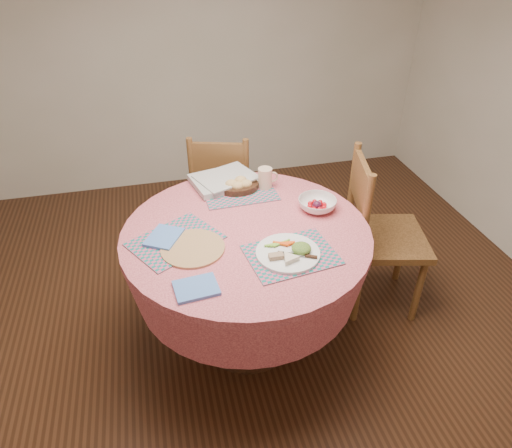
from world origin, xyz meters
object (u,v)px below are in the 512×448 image
(wicker_trivet, at_px, (193,248))
(fruit_bowl, at_px, (317,204))
(chair_back, at_px, (223,191))
(chair_right, at_px, (378,232))
(dining_table, at_px, (247,261))
(latte_mug, at_px, (266,178))
(bread_bowl, at_px, (238,185))
(dinner_plate, at_px, (290,252))

(wicker_trivet, height_order, fruit_bowl, fruit_bowl)
(chair_back, bearing_deg, chair_right, 152.88)
(fruit_bowl, bearing_deg, wicker_trivet, -164.20)
(dining_table, height_order, chair_right, chair_right)
(wicker_trivet, bearing_deg, chair_right, 11.54)
(latte_mug, bearing_deg, dining_table, -117.26)
(chair_back, distance_m, bread_bowl, 0.58)
(dining_table, distance_m, chair_back, 0.89)
(chair_right, xyz_separation_m, latte_mug, (-0.62, 0.26, 0.30))
(dinner_plate, xyz_separation_m, fruit_bowl, (0.26, 0.35, 0.01))
(chair_right, relative_size, wicker_trivet, 3.30)
(chair_back, relative_size, bread_bowl, 3.98)
(dinner_plate, distance_m, latte_mug, 0.64)
(latte_mug, bearing_deg, fruit_bowl, -54.26)
(dining_table, xyz_separation_m, chair_right, (0.82, 0.13, -0.04))
(dinner_plate, bearing_deg, dining_table, 121.24)
(chair_right, relative_size, fruit_bowl, 3.74)
(chair_back, height_order, fruit_bowl, chair_back)
(chair_back, relative_size, dinner_plate, 3.10)
(latte_mug, bearing_deg, chair_back, 109.09)
(dinner_plate, bearing_deg, bread_bowl, 99.16)
(dinner_plate, height_order, fruit_bowl, fruit_bowl)
(bread_bowl, bearing_deg, wicker_trivet, -123.32)
(chair_right, relative_size, chair_back, 1.08)
(wicker_trivet, distance_m, dinner_plate, 0.45)
(bread_bowl, height_order, latte_mug, latte_mug)
(latte_mug, bearing_deg, wicker_trivet, -134.76)
(chair_right, height_order, bread_bowl, chair_right)
(dinner_plate, relative_size, fruit_bowl, 1.12)
(chair_back, height_order, latte_mug, chair_back)
(dining_table, relative_size, chair_right, 1.25)
(fruit_bowl, bearing_deg, dining_table, -165.98)
(chair_back, height_order, wicker_trivet, chair_back)
(bread_bowl, bearing_deg, chair_back, 91.92)
(chair_right, height_order, latte_mug, chair_right)
(chair_back, xyz_separation_m, wicker_trivet, (-0.30, -0.98, 0.28))
(dining_table, bearing_deg, fruit_bowl, 14.02)
(chair_right, bearing_deg, fruit_bowl, 107.62)
(chair_right, distance_m, chair_back, 1.09)
(dinner_plate, bearing_deg, chair_right, 29.35)
(dining_table, height_order, fruit_bowl, fruit_bowl)
(dining_table, relative_size, latte_mug, 10.60)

